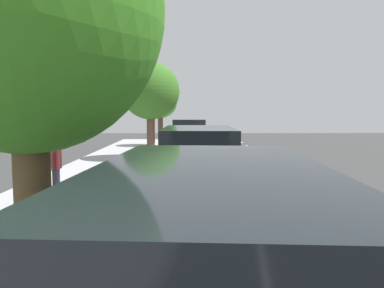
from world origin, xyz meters
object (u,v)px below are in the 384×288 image
at_px(cyclist_with_backpack, 171,143).
at_px(pedestrian_on_phone, 56,165).
at_px(fire_hydrant, 151,161).
at_px(street_tree_near_cyclist, 160,101).
at_px(street_tree_mid_block, 150,92).
at_px(bicycle_at_curb, 176,160).
at_px(parked_suv_grey_second, 198,167).
at_px(street_tree_far_end, 25,10).
at_px(parked_pickup_white_nearest, 188,138).

xyz_separation_m(cyclist_with_backpack, pedestrian_on_phone, (2.80, 5.73, -0.05)).
xyz_separation_m(cyclist_with_backpack, fire_hydrant, (0.67, 1.99, -0.49)).
bearing_deg(street_tree_near_cyclist, cyclist_with_backpack, 97.02).
bearing_deg(pedestrian_on_phone, street_tree_mid_block, -102.06).
height_order(bicycle_at_curb, street_tree_mid_block, street_tree_mid_block).
bearing_deg(parked_suv_grey_second, bicycle_at_curb, -83.17).
height_order(street_tree_near_cyclist, street_tree_far_end, street_tree_far_end).
distance_m(bicycle_at_curb, fire_hydrant, 1.78).
bearing_deg(street_tree_far_end, street_tree_near_cyclist, -90.00).
xyz_separation_m(pedestrian_on_phone, fire_hydrant, (-2.13, -3.74, -0.44)).
distance_m(parked_suv_grey_second, street_tree_far_end, 5.74).
xyz_separation_m(parked_pickup_white_nearest, street_tree_far_end, (1.84, 16.27, 2.57)).
bearing_deg(parked_pickup_white_nearest, cyclist_with_backpack, 81.57).
distance_m(pedestrian_on_phone, fire_hydrant, 4.32).
height_order(street_tree_far_end, pedestrian_on_phone, street_tree_far_end).
relative_size(parked_pickup_white_nearest, street_tree_near_cyclist, 1.29).
distance_m(cyclist_with_backpack, pedestrian_on_phone, 6.38).
relative_size(cyclist_with_backpack, street_tree_near_cyclist, 0.41).
relative_size(bicycle_at_curb, street_tree_far_end, 0.31).
height_order(bicycle_at_curb, fire_hydrant, fire_hydrant).
height_order(bicycle_at_curb, street_tree_near_cyclist, street_tree_near_cyclist).
bearing_deg(street_tree_far_end, parked_suv_grey_second, -112.82).
relative_size(bicycle_at_curb, street_tree_mid_block, 0.34).
distance_m(bicycle_at_curb, street_tree_mid_block, 4.25).
xyz_separation_m(street_tree_near_cyclist, street_tree_far_end, (0.00, 19.97, 0.41)).
bearing_deg(street_tree_near_cyclist, parked_suv_grey_second, 97.56).
height_order(parked_suv_grey_second, cyclist_with_backpack, parked_suv_grey_second).
relative_size(parked_suv_grey_second, bicycle_at_curb, 3.05).
bearing_deg(parked_suv_grey_second, fire_hydrant, -69.94).
height_order(street_tree_near_cyclist, street_tree_mid_block, street_tree_mid_block).
distance_m(street_tree_near_cyclist, fire_hydrant, 11.08).
distance_m(parked_pickup_white_nearest, parked_suv_grey_second, 11.49).
relative_size(parked_pickup_white_nearest, cyclist_with_backpack, 3.13).
bearing_deg(street_tree_mid_block, parked_suv_grey_second, 103.04).
height_order(parked_pickup_white_nearest, pedestrian_on_phone, parked_pickup_white_nearest).
height_order(parked_suv_grey_second, bicycle_at_curb, parked_suv_grey_second).
xyz_separation_m(parked_pickup_white_nearest, parked_suv_grey_second, (-0.18, 11.48, 0.13)).
relative_size(street_tree_near_cyclist, fire_hydrant, 4.90).
bearing_deg(street_tree_near_cyclist, pedestrian_on_phone, 83.26).
height_order(parked_pickup_white_nearest, cyclist_with_backpack, parked_pickup_white_nearest).
xyz_separation_m(parked_suv_grey_second, fire_hydrant, (1.60, -4.39, -0.48)).
height_order(street_tree_near_cyclist, pedestrian_on_phone, street_tree_near_cyclist).
bearing_deg(street_tree_mid_block, fire_hydrant, 95.43).
xyz_separation_m(parked_suv_grey_second, street_tree_near_cyclist, (2.01, -15.18, 2.03)).
height_order(parked_pickup_white_nearest, street_tree_far_end, street_tree_far_end).
distance_m(street_tree_mid_block, street_tree_far_end, 13.48).
height_order(parked_suv_grey_second, street_tree_near_cyclist, street_tree_near_cyclist).
bearing_deg(parked_pickup_white_nearest, bicycle_at_curb, 84.51).
xyz_separation_m(street_tree_near_cyclist, street_tree_mid_block, (-0.00, 6.49, 0.27)).
distance_m(cyclist_with_backpack, street_tree_near_cyclist, 9.09).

